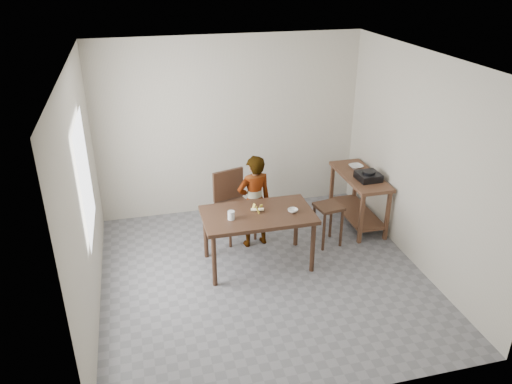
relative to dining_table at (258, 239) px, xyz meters
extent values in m
cube|color=slate|center=(0.00, -0.30, -0.40)|extent=(4.00, 4.00, 0.04)
cube|color=white|center=(0.00, -0.30, 2.35)|extent=(4.00, 4.00, 0.04)
cube|color=beige|center=(0.00, 1.72, 0.98)|extent=(4.00, 0.04, 2.70)
cube|color=beige|center=(0.00, -2.32, 0.98)|extent=(4.00, 0.04, 2.70)
cube|color=beige|center=(-2.02, -0.30, 0.98)|extent=(0.04, 4.00, 2.70)
cube|color=beige|center=(2.02, -0.30, 0.98)|extent=(0.04, 4.00, 2.70)
cube|color=white|center=(-1.97, -0.10, 1.12)|extent=(0.02, 1.10, 1.30)
imported|color=white|center=(0.08, 0.50, 0.29)|extent=(0.53, 0.40, 1.33)
cylinder|color=silver|center=(-0.36, -0.07, 0.43)|extent=(0.09, 0.09, 0.11)
imported|color=silver|center=(0.43, -0.07, 0.40)|extent=(0.13, 0.13, 0.04)
imported|color=silver|center=(1.76, 0.94, 0.45)|extent=(0.23, 0.23, 0.05)
cube|color=black|center=(1.75, 0.51, 0.48)|extent=(0.32, 0.32, 0.10)
camera|label=1|loc=(-1.39, -5.37, 3.31)|focal=35.00mm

